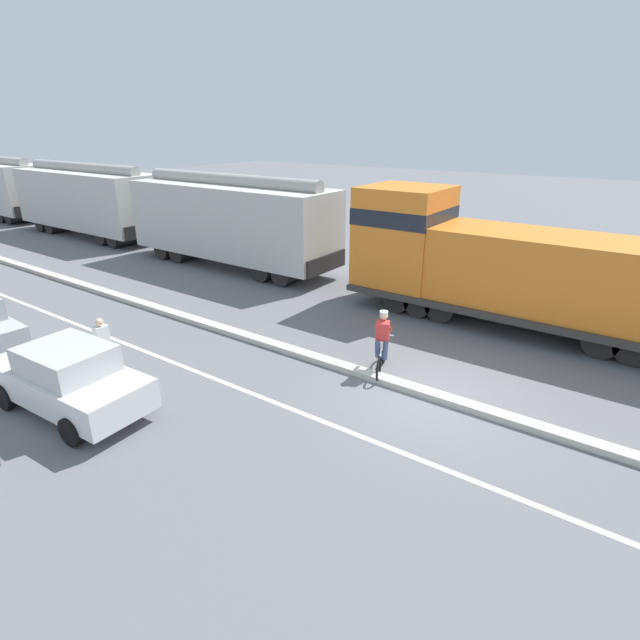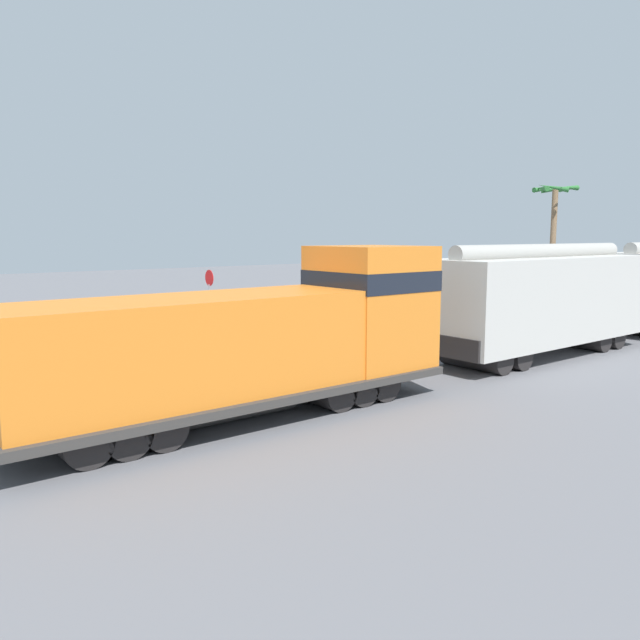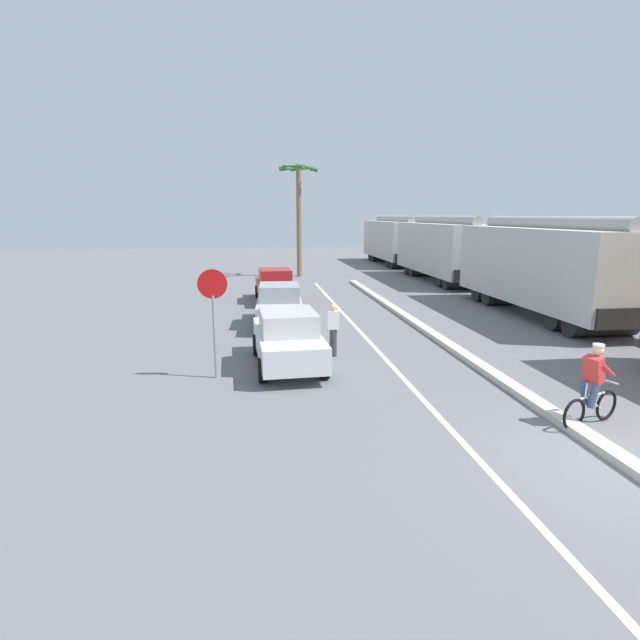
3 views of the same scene
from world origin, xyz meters
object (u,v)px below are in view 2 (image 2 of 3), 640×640
object	(u,v)px
cyclist	(212,346)
palm_tree_near	(554,216)
pedestrian_by_cars	(279,318)
parked_car_silver	(339,308)
hopper_car_lead	(541,301)
locomotive	(266,344)
stop_sign	(209,288)
parked_car_white	(246,316)
parked_car_red	(415,301)

from	to	relation	value
cyclist	palm_tree_near	xyz separation A→B (m)	(-3.57, 26.06, 4.83)
cyclist	pedestrian_by_cars	world-z (taller)	cyclist
parked_car_silver	hopper_car_lead	bearing A→B (deg)	2.12
locomotive	stop_sign	size ratio (longest dim) A/B	4.03
parked_car_white	palm_tree_near	xyz separation A→B (m)	(2.27, 21.16, 4.83)
parked_car_white	palm_tree_near	bearing A→B (deg)	83.89
parked_car_silver	stop_sign	bearing A→B (deg)	-107.89
stop_sign	palm_tree_near	size ratio (longest dim) A/B	0.37
stop_sign	parked_car_silver	bearing A→B (deg)	72.11
parked_car_silver	parked_car_red	size ratio (longest dim) A/B	1.00
parked_car_silver	parked_car_red	distance (m)	5.56
hopper_car_lead	parked_car_red	world-z (taller)	hopper_car_lead
parked_car_white	stop_sign	xyz separation A→B (m)	(-1.96, -0.78, 1.21)
locomotive	parked_car_silver	world-z (taller)	locomotive
parked_car_white	palm_tree_near	world-z (taller)	palm_tree_near
parked_car_silver	cyclist	distance (m)	11.87
cyclist	palm_tree_near	size ratio (longest dim) A/B	0.22
parked_car_red	stop_sign	xyz separation A→B (m)	(-2.09, -11.80, 1.21)
palm_tree_near	pedestrian_by_cars	xyz separation A→B (m)	(-0.83, -20.31, -4.80)
palm_tree_near	locomotive	bearing A→B (deg)	-71.90
parked_car_white	palm_tree_near	distance (m)	21.82
parked_car_white	parked_car_red	size ratio (longest dim) A/B	1.00
parked_car_silver	pedestrian_by_cars	bearing A→B (deg)	-73.27
locomotive	cyclist	distance (m)	5.66
locomotive	parked_car_red	distance (m)	20.58
locomotive	parked_car_white	distance (m)	12.91
locomotive	parked_car_silver	xyz separation A→B (m)	(-11.18, 11.74, -0.98)
parked_car_silver	cyclist	world-z (taller)	cyclist
parked_car_white	cyclist	bearing A→B (deg)	-40.07
locomotive	parked_car_red	xyz separation A→B (m)	(-11.11, 17.30, -0.98)
hopper_car_lead	palm_tree_near	xyz separation A→B (m)	(-8.97, 15.28, 3.57)
hopper_car_lead	pedestrian_by_cars	xyz separation A→B (m)	(-9.79, -5.03, -1.23)
parked_car_red	cyclist	xyz separation A→B (m)	(5.70, -15.93, 0.00)
stop_sign	pedestrian_by_cars	xyz separation A→B (m)	(3.40, 1.62, -1.18)
cyclist	parked_car_red	bearing A→B (deg)	109.70
parked_car_red	cyclist	world-z (taller)	cyclist
pedestrian_by_cars	parked_car_silver	bearing A→B (deg)	106.73
locomotive	parked_car_red	bearing A→B (deg)	122.69
parked_car_white	pedestrian_by_cars	size ratio (longest dim) A/B	2.64
parked_car_white	cyclist	distance (m)	7.62
hopper_car_lead	cyclist	world-z (taller)	hopper_car_lead
locomotive	hopper_car_lead	world-z (taller)	locomotive
parked_car_red	pedestrian_by_cars	xyz separation A→B (m)	(1.31, -10.17, 0.03)
pedestrian_by_cars	cyclist	bearing A→B (deg)	-52.64
parked_car_silver	stop_sign	xyz separation A→B (m)	(-2.01, -6.24, 1.21)
parked_car_red	cyclist	size ratio (longest dim) A/B	2.49
parked_car_silver	palm_tree_near	bearing A→B (deg)	81.97
palm_tree_near	hopper_car_lead	bearing A→B (deg)	-59.59
hopper_car_lead	stop_sign	bearing A→B (deg)	-153.25
palm_tree_near	parked_car_white	bearing A→B (deg)	-96.11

